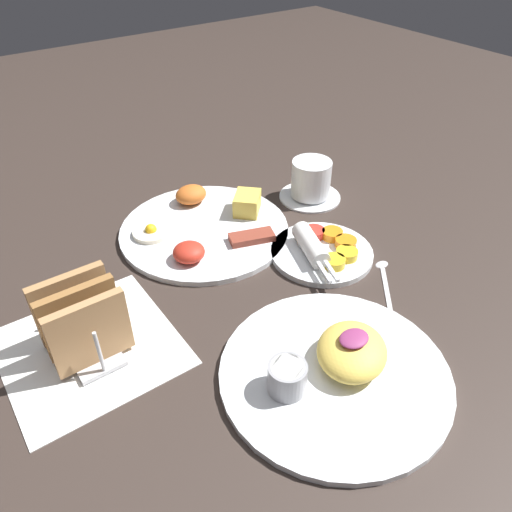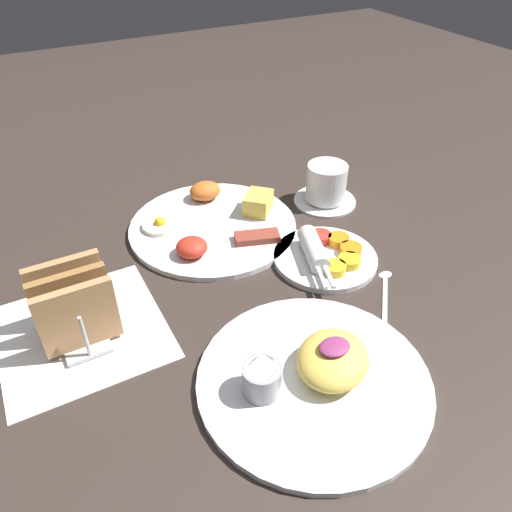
% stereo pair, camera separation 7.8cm
% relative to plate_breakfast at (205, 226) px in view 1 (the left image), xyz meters
% --- Properties ---
extents(ground_plane, '(3.00, 3.00, 0.00)m').
position_rel_plate_breakfast_xyz_m(ground_plane, '(-0.08, -0.16, -0.01)').
color(ground_plane, '#332823').
extents(napkin_flat, '(0.22, 0.22, 0.00)m').
position_rel_plate_breakfast_xyz_m(napkin_flat, '(-0.27, -0.15, -0.01)').
color(napkin_flat, white).
rests_on(napkin_flat, ground_plane).
extents(plate_breakfast, '(0.30, 0.30, 0.05)m').
position_rel_plate_breakfast_xyz_m(plate_breakfast, '(0.00, 0.00, 0.00)').
color(plate_breakfast, white).
rests_on(plate_breakfast, ground_plane).
extents(plate_condiments, '(0.17, 0.17, 0.04)m').
position_rel_plate_breakfast_xyz_m(plate_condiments, '(0.12, -0.17, 0.00)').
color(plate_condiments, white).
rests_on(plate_condiments, ground_plane).
extents(plate_foreground, '(0.29, 0.29, 0.06)m').
position_rel_plate_breakfast_xyz_m(plate_foreground, '(-0.03, -0.37, 0.00)').
color(plate_foreground, white).
rests_on(plate_foreground, ground_plane).
extents(toast_rack, '(0.10, 0.12, 0.10)m').
position_rel_plate_breakfast_xyz_m(toast_rack, '(-0.27, -0.15, 0.04)').
color(toast_rack, '#B7B7BC').
rests_on(toast_rack, ground_plane).
extents(coffee_cup, '(0.12, 0.12, 0.08)m').
position_rel_plate_breakfast_xyz_m(coffee_cup, '(0.23, -0.02, 0.03)').
color(coffee_cup, white).
rests_on(coffee_cup, ground_plane).
extents(teaspoon, '(0.09, 0.10, 0.01)m').
position_rel_plate_breakfast_xyz_m(teaspoon, '(0.16, -0.28, -0.01)').
color(teaspoon, silver).
rests_on(teaspoon, ground_plane).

